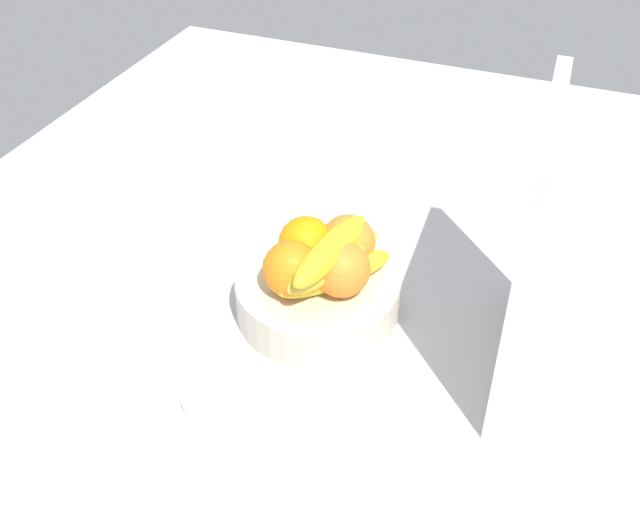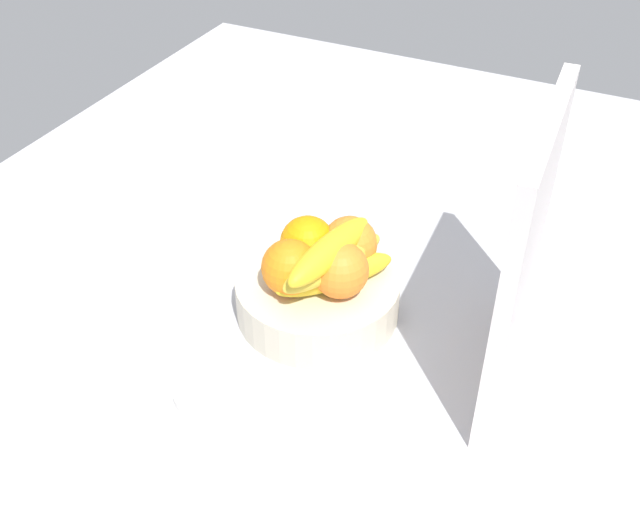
# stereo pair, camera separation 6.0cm
# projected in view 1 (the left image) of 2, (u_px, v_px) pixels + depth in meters

# --- Properties ---
(ground_plane) EXTENTS (1.80, 1.40, 0.03)m
(ground_plane) POSITION_uv_depth(u_px,v_px,m) (314.00, 325.00, 1.07)
(ground_plane) COLOR #B7B6BD
(fruit_bowl) EXTENTS (0.23, 0.23, 0.06)m
(fruit_bowl) POSITION_uv_depth(u_px,v_px,m) (320.00, 296.00, 1.05)
(fruit_bowl) COLOR beige
(fruit_bowl) RESTS_ON ground_plane
(orange_front_left) EXTENTS (0.08, 0.08, 0.08)m
(orange_front_left) POSITION_uv_depth(u_px,v_px,m) (306.00, 244.00, 1.03)
(orange_front_left) COLOR orange
(orange_front_left) RESTS_ON fruit_bowl
(orange_front_right) EXTENTS (0.08, 0.08, 0.08)m
(orange_front_right) POSITION_uv_depth(u_px,v_px,m) (291.00, 269.00, 0.99)
(orange_front_right) COLOR orange
(orange_front_right) RESTS_ON fruit_bowl
(orange_center) EXTENTS (0.08, 0.08, 0.08)m
(orange_center) POSITION_uv_depth(u_px,v_px,m) (341.00, 270.00, 0.99)
(orange_center) COLOR orange
(orange_center) RESTS_ON fruit_bowl
(orange_back_left) EXTENTS (0.08, 0.08, 0.08)m
(orange_back_left) POSITION_uv_depth(u_px,v_px,m) (348.00, 242.00, 1.04)
(orange_back_left) COLOR orange
(orange_back_left) RESTS_ON fruit_bowl
(banana_bunch) EXTENTS (0.17, 0.14, 0.08)m
(banana_bunch) POSITION_uv_depth(u_px,v_px,m) (334.00, 261.00, 0.99)
(banana_bunch) COLOR yellow
(banana_bunch) RESTS_ON fruit_bowl
(cutting_board) EXTENTS (0.28, 0.03, 0.36)m
(cutting_board) POSITION_uv_depth(u_px,v_px,m) (527.00, 249.00, 0.89)
(cutting_board) COLOR white
(cutting_board) RESTS_ON ground_plane
(jar_lid) EXTENTS (0.07, 0.07, 0.01)m
(jar_lid) POSITION_uv_depth(u_px,v_px,m) (209.00, 400.00, 0.93)
(jar_lid) COLOR silver
(jar_lid) RESTS_ON ground_plane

